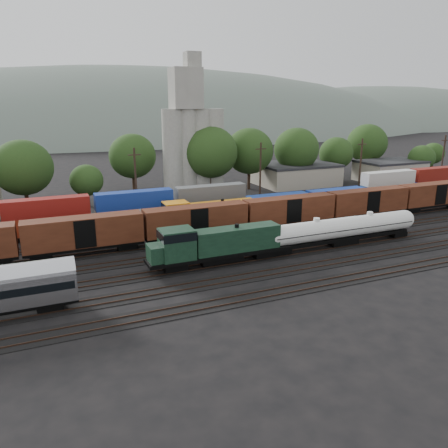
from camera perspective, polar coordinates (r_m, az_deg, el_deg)
name	(u,v)px	position (r m, az deg, el deg)	size (l,w,h in m)	color
ground	(257,245)	(61.58, 4.28, -2.74)	(600.00, 600.00, 0.00)	black
tracks	(257,245)	(61.57, 4.28, -2.70)	(180.00, 33.20, 0.20)	black
green_locomotive	(213,244)	(52.98, -1.50, -2.66)	(18.36, 3.24, 4.86)	black
tank_car_a	(316,232)	(59.94, 11.92, -1.06)	(15.98, 2.86, 4.19)	silver
tank_car_b	(369,225)	(65.38, 18.40, -0.15)	(15.85, 2.84, 4.15)	silver
orange_locomotive	(204,214)	(68.03, -2.61, 1.36)	(18.25, 3.04, 4.56)	black
boxcar_string	(143,226)	(60.32, -10.55, -0.27)	(122.80, 2.90, 4.20)	black
container_wall	(200,206)	(72.96, -3.14, 2.43)	(178.40, 2.60, 5.80)	black
grain_silo	(193,142)	(93.23, -4.10, 10.63)	(13.40, 5.00, 29.00)	gray
industrial_sheds	(209,182)	(94.84, -1.93, 5.45)	(119.38, 17.26, 5.10)	#9E937F
tree_band	(136,158)	(91.84, -11.47, 8.39)	(164.49, 23.77, 14.51)	black
utility_poles	(202,177)	(79.69, -2.94, 6.13)	(122.20, 0.36, 12.00)	black
distant_hills	(116,161)	(318.43, -13.89, 8.04)	(860.00, 286.00, 130.00)	#59665B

